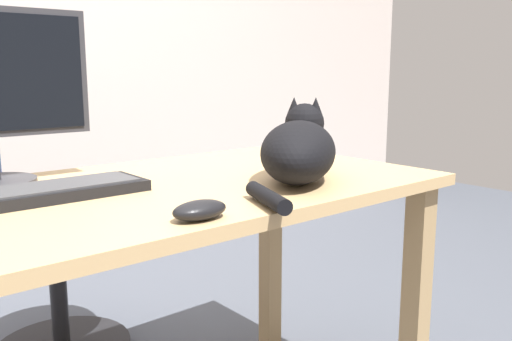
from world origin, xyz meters
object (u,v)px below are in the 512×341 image
object	(u,v)px
keyboard	(42,193)
computer_mouse	(200,210)
cat	(299,148)
office_chair	(40,256)

from	to	relation	value
keyboard	computer_mouse	distance (m)	0.39
cat	computer_mouse	world-z (taller)	cat
office_chair	computer_mouse	size ratio (longest dim) A/B	8.23
computer_mouse	cat	bearing A→B (deg)	20.34
keyboard	cat	size ratio (longest dim) A/B	0.91
office_chair	cat	distance (m)	1.08
keyboard	cat	world-z (taller)	cat
office_chair	computer_mouse	distance (m)	1.13
keyboard	cat	bearing A→B (deg)	-20.10
office_chair	keyboard	bearing A→B (deg)	-106.48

